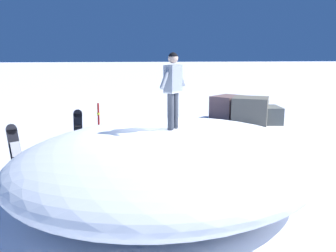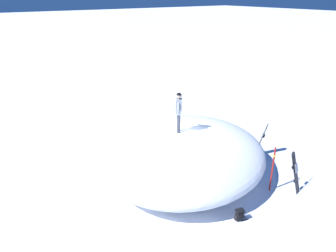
{
  "view_description": "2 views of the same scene",
  "coord_description": "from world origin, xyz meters",
  "px_view_note": "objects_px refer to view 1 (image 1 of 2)",
  "views": [
    {
      "loc": [
        1.06,
        8.41,
        3.33
      ],
      "look_at": [
        0.01,
        0.01,
        1.63
      ],
      "focal_mm": 39.49,
      "sensor_mm": 36.0,
      "label": 1
    },
    {
      "loc": [
        -7.21,
        -8.96,
        6.98
      ],
      "look_at": [
        -0.37,
        0.8,
        1.91
      ],
      "focal_mm": 33.95,
      "sensor_mm": 36.0,
      "label": 2
    }
  ],
  "objects_px": {
    "snowboarder_standing": "(173,84)",
    "backpack_near": "(169,147)",
    "snowboard_secondary_upright": "(16,156)",
    "snowboard_primary_upright": "(78,132)",
    "trail_marker_pole": "(99,131)"
  },
  "relations": [
    {
      "from": "snowboard_primary_upright",
      "to": "backpack_near",
      "type": "distance_m",
      "value": 3.0
    },
    {
      "from": "snowboard_secondary_upright",
      "to": "trail_marker_pole",
      "type": "height_order",
      "value": "trail_marker_pole"
    },
    {
      "from": "snowboard_primary_upright",
      "to": "backpack_near",
      "type": "xyz_separation_m",
      "value": [
        -2.94,
        -0.04,
        -0.6
      ]
    },
    {
      "from": "backpack_near",
      "to": "snowboarder_standing",
      "type": "bearing_deg",
      "value": 83.86
    },
    {
      "from": "snowboard_primary_upright",
      "to": "snowboarder_standing",
      "type": "bearing_deg",
      "value": 122.92
    },
    {
      "from": "snowboarder_standing",
      "to": "backpack_near",
      "type": "relative_size",
      "value": 3.17
    },
    {
      "from": "snowboard_secondary_upright",
      "to": "snowboarder_standing",
      "type": "bearing_deg",
      "value": 160.75
    },
    {
      "from": "snowboard_primary_upright",
      "to": "backpack_near",
      "type": "bearing_deg",
      "value": -179.14
    },
    {
      "from": "snowboarder_standing",
      "to": "snowboard_primary_upright",
      "type": "bearing_deg",
      "value": -57.08
    },
    {
      "from": "backpack_near",
      "to": "trail_marker_pole",
      "type": "xyz_separation_m",
      "value": [
        2.24,
        0.55,
        0.73
      ]
    },
    {
      "from": "snowboarder_standing",
      "to": "snowboard_primary_upright",
      "type": "distance_m",
      "value": 4.98
    },
    {
      "from": "backpack_near",
      "to": "trail_marker_pole",
      "type": "distance_m",
      "value": 2.42
    },
    {
      "from": "snowboarder_standing",
      "to": "backpack_near",
      "type": "xyz_separation_m",
      "value": [
        -0.42,
        -3.93,
        -2.44
      ]
    },
    {
      "from": "snowboarder_standing",
      "to": "trail_marker_pole",
      "type": "height_order",
      "value": "snowboarder_standing"
    },
    {
      "from": "snowboard_primary_upright",
      "to": "snowboard_secondary_upright",
      "type": "xyz_separation_m",
      "value": [
        1.22,
        2.58,
        0.0
      ]
    }
  ]
}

